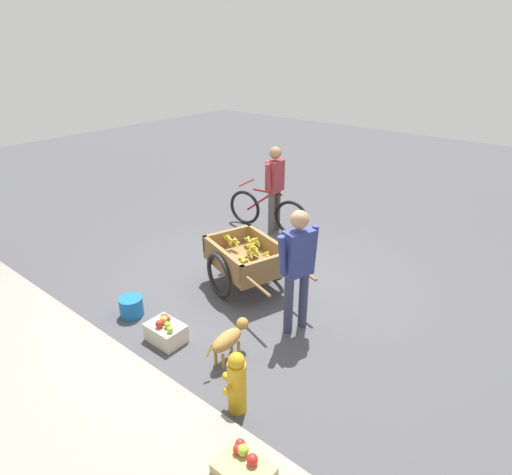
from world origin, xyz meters
TOP-DOWN VIEW (x-y plane):
  - ground_plane at (0.00, 0.00)m, footprint 24.00×24.00m
  - curb_strip at (0.00, 3.41)m, footprint 12.00×2.40m
  - fruit_cart at (0.11, 0.23)m, footprint 1.81×1.24m
  - vendor_person at (-0.98, 0.59)m, footprint 0.30×0.55m
  - bicycle at (1.14, -1.58)m, footprint 1.66×0.46m
  - cyclist_person at (0.99, -1.60)m, footprint 0.24×0.59m
  - dog at (-0.73, 1.50)m, footprint 0.20×0.67m
  - fire_hydrant at (-1.28, 2.00)m, footprint 0.25×0.25m
  - plastic_bucket at (0.80, 1.69)m, footprint 0.30×0.30m
  - apple_crate at (0.06, 1.74)m, footprint 0.44×0.32m
  - mixed_fruit_crate at (-1.83, 2.54)m, footprint 0.44×0.32m

SIDE VIEW (x-z plane):
  - ground_plane at x=0.00m, z-range 0.00..0.00m
  - curb_strip at x=0.00m, z-range 0.00..0.12m
  - mixed_fruit_crate at x=-1.83m, z-range -0.04..0.28m
  - plastic_bucket at x=0.80m, z-range 0.00..0.25m
  - apple_crate at x=0.06m, z-range -0.03..0.29m
  - dog at x=-0.73m, z-range 0.07..0.47m
  - fire_hydrant at x=-1.28m, z-range 0.00..0.67m
  - bicycle at x=1.14m, z-range -0.07..0.78m
  - fruit_cart at x=0.11m, z-range 0.08..0.80m
  - vendor_person at x=-0.98m, z-range 0.15..1.70m
  - cyclist_person at x=0.99m, z-range 0.15..1.72m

